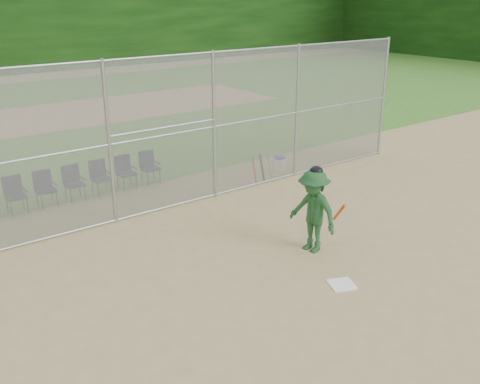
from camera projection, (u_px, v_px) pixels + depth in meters
ground at (314, 278)px, 10.75m from camera, size 100.00×100.00×0.00m
grass_strip at (36, 118)px, 24.23m from camera, size 100.00×100.00×0.00m
dirt_patch_far at (36, 118)px, 24.23m from camera, size 24.00×24.00×0.00m
backstop_fence at (182, 130)px, 13.76m from camera, size 16.09×0.09×4.00m
home_plate at (342, 284)px, 10.49m from camera, size 0.63×0.63×0.02m
batter_at_plate at (313, 211)px, 11.59m from camera, size 0.99×1.35×1.96m
water_cooler at (280, 163)px, 17.11m from camera, size 0.37×0.37×0.47m
spare_bats at (262, 168)px, 16.08m from camera, size 0.66×0.32×0.84m
chair_2 at (16, 196)px, 13.74m from camera, size 0.54×0.52×0.96m
chair_3 at (46, 189)px, 14.17m from camera, size 0.54×0.52×0.96m
chair_4 at (74, 184)px, 14.61m from camera, size 0.54×0.52×0.96m
chair_5 at (101, 178)px, 15.04m from camera, size 0.54×0.52×0.96m
chair_6 at (126, 173)px, 15.48m from camera, size 0.54×0.52×0.96m
chair_7 at (150, 168)px, 15.91m from camera, size 0.54×0.52×0.96m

